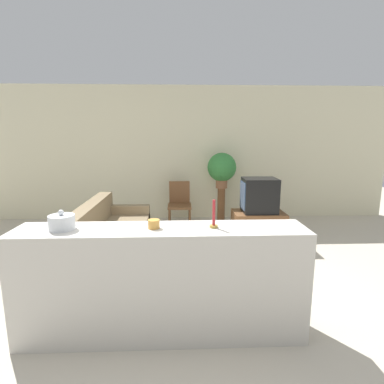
{
  "coord_description": "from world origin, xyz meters",
  "views": [
    {
      "loc": [
        0.16,
        -2.76,
        1.72
      ],
      "look_at": [
        0.34,
        1.82,
        0.85
      ],
      "focal_mm": 28.0,
      "sensor_mm": 36.0,
      "label": 1
    }
  ],
  "objects_px": {
    "wooden_chair": "(180,202)",
    "decorative_bowl": "(62,222)",
    "television": "(259,195)",
    "potted_plant": "(222,168)",
    "couch": "(110,241)"
  },
  "relations": [
    {
      "from": "couch",
      "to": "potted_plant",
      "type": "bearing_deg",
      "value": 44.45
    },
    {
      "from": "television",
      "to": "wooden_chair",
      "type": "relative_size",
      "value": 0.66
    },
    {
      "from": "wooden_chair",
      "to": "potted_plant",
      "type": "height_order",
      "value": "potted_plant"
    },
    {
      "from": "television",
      "to": "wooden_chair",
      "type": "height_order",
      "value": "television"
    },
    {
      "from": "potted_plant",
      "to": "decorative_bowl",
      "type": "xyz_separation_m",
      "value": [
        -1.77,
        -3.38,
        -0.07
      ]
    },
    {
      "from": "television",
      "to": "potted_plant",
      "type": "relative_size",
      "value": 0.82
    },
    {
      "from": "couch",
      "to": "wooden_chair",
      "type": "height_order",
      "value": "wooden_chair"
    },
    {
      "from": "wooden_chair",
      "to": "potted_plant",
      "type": "relative_size",
      "value": 1.23
    },
    {
      "from": "decorative_bowl",
      "to": "potted_plant",
      "type": "bearing_deg",
      "value": 62.28
    },
    {
      "from": "wooden_chair",
      "to": "decorative_bowl",
      "type": "bearing_deg",
      "value": -106.45
    },
    {
      "from": "couch",
      "to": "wooden_chair",
      "type": "relative_size",
      "value": 2.33
    },
    {
      "from": "couch",
      "to": "potted_plant",
      "type": "distance_m",
      "value": 2.64
    },
    {
      "from": "television",
      "to": "potted_plant",
      "type": "xyz_separation_m",
      "value": [
        -0.48,
        0.99,
        0.34
      ]
    },
    {
      "from": "potted_plant",
      "to": "television",
      "type": "bearing_deg",
      "value": -64.01
    },
    {
      "from": "television",
      "to": "wooden_chair",
      "type": "bearing_deg",
      "value": 147.58
    }
  ]
}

